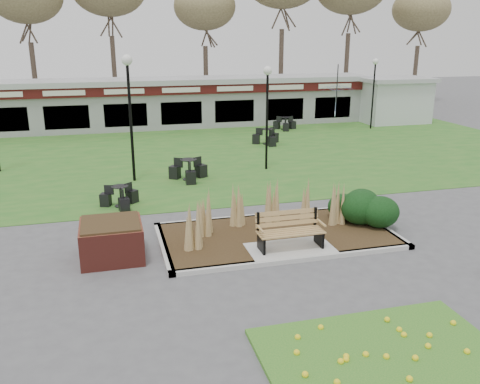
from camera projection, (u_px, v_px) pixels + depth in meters
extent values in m
plane|color=#515154|center=(292.00, 255.00, 12.87)|extent=(100.00, 100.00, 0.00)
cube|color=#266921|center=(203.00, 153.00, 23.95)|extent=(34.00, 16.00, 0.02)
cube|color=#287120|center=(388.00, 361.00, 8.60)|extent=(4.20, 3.00, 0.08)
cube|color=#362315|center=(277.00, 236.00, 13.96)|extent=(6.22, 3.22, 0.12)
cube|color=#B7B7B2|center=(298.00, 259.00, 12.47)|extent=(6.40, 0.18, 0.12)
cube|color=#B7B7B2|center=(260.00, 216.00, 15.44)|extent=(6.40, 0.18, 0.12)
cube|color=#B7B7B2|center=(164.00, 247.00, 13.19)|extent=(0.18, 3.40, 0.12)
cube|color=#B7B7B2|center=(379.00, 225.00, 14.72)|extent=(0.18, 3.40, 0.12)
cube|color=#B7B7B2|center=(290.00, 250.00, 12.99)|extent=(2.20, 1.20, 0.13)
cone|color=tan|center=(206.00, 215.00, 13.67)|extent=(0.36, 0.36, 1.15)
cone|color=tan|center=(238.00, 207.00, 14.29)|extent=(0.36, 0.36, 1.15)
cone|color=tan|center=(273.00, 202.00, 14.74)|extent=(0.36, 0.36, 1.15)
cone|color=tan|center=(304.00, 202.00, 14.78)|extent=(0.36, 0.36, 1.15)
cone|color=tan|center=(335.00, 204.00, 14.61)|extent=(0.36, 0.36, 1.15)
cone|color=tan|center=(193.00, 227.00, 12.81)|extent=(0.36, 0.36, 1.15)
ellipsoid|color=black|center=(361.00, 207.00, 14.62)|extent=(1.21, 1.10, 0.99)
ellipsoid|color=black|center=(380.00, 212.00, 14.36)|extent=(1.10, 1.00, 0.90)
ellipsoid|color=black|center=(362.00, 203.00, 15.18)|extent=(1.06, 0.96, 0.86)
ellipsoid|color=black|center=(343.00, 206.00, 15.04)|extent=(0.92, 0.84, 0.76)
cube|color=tan|center=(291.00, 232.00, 12.84)|extent=(1.70, 0.57, 0.04)
cube|color=tan|center=(287.00, 218.00, 13.04)|extent=(1.70, 0.13, 0.44)
cube|color=black|center=(261.00, 243.00, 12.71)|extent=(0.06, 0.55, 0.42)
cube|color=black|center=(319.00, 237.00, 13.10)|extent=(0.06, 0.55, 0.42)
cube|color=black|center=(258.00, 222.00, 12.85)|extent=(0.06, 0.06, 0.50)
cube|color=black|center=(315.00, 216.00, 13.23)|extent=(0.06, 0.06, 0.50)
cube|color=tan|center=(260.00, 229.00, 12.57)|extent=(0.05, 0.50, 0.04)
cube|color=tan|center=(321.00, 223.00, 12.97)|extent=(0.05, 0.50, 0.04)
cube|color=maroon|center=(112.00, 241.00, 12.58)|extent=(1.50, 1.50, 0.90)
cube|color=#362315|center=(110.00, 223.00, 12.44)|extent=(1.40, 1.40, 0.06)
cube|color=gray|center=(178.00, 105.00, 30.96)|extent=(24.00, 3.00, 2.60)
cube|color=#440F0E|center=(181.00, 90.00, 29.22)|extent=(24.00, 0.18, 0.55)
cube|color=#BCBDC1|center=(177.00, 81.00, 30.53)|extent=(24.60, 3.40, 0.30)
cube|color=silver|center=(181.00, 90.00, 29.12)|extent=(22.00, 0.02, 0.28)
cube|color=black|center=(182.00, 113.00, 29.71)|extent=(22.00, 0.10, 1.30)
cube|color=silver|center=(393.00, 102.00, 32.42)|extent=(4.00, 3.00, 2.60)
cube|color=#BCBDC1|center=(394.00, 79.00, 32.01)|extent=(4.40, 3.40, 0.25)
cylinder|color=#47382B|center=(34.00, 76.00, 35.77)|extent=(0.36, 0.36, 5.17)
cylinder|color=#47382B|center=(121.00, 75.00, 37.24)|extent=(0.36, 0.36, 5.17)
cylinder|color=#47382B|center=(201.00, 73.00, 38.71)|extent=(0.36, 0.36, 5.17)
cylinder|color=#47382B|center=(276.00, 72.00, 40.18)|extent=(0.36, 0.36, 5.17)
cylinder|color=#47382B|center=(345.00, 71.00, 41.65)|extent=(0.36, 0.36, 5.17)
cylinder|color=#47382B|center=(410.00, 70.00, 43.12)|extent=(0.36, 0.36, 5.17)
cylinder|color=black|center=(267.00, 123.00, 20.57)|extent=(0.10, 0.10, 3.86)
sphere|color=white|center=(268.00, 71.00, 19.96)|extent=(0.35, 0.35, 0.35)
cylinder|color=black|center=(373.00, 97.00, 29.81)|extent=(0.09, 0.09, 3.76)
sphere|color=white|center=(376.00, 62.00, 29.22)|extent=(0.34, 0.34, 0.34)
cylinder|color=black|center=(131.00, 125.00, 18.80)|extent=(0.11, 0.11, 4.32)
sphere|color=white|center=(127.00, 60.00, 18.12)|extent=(0.39, 0.39, 0.39)
cylinder|color=black|center=(121.00, 206.00, 16.48)|extent=(0.40, 0.40, 0.03)
cylinder|color=black|center=(120.00, 196.00, 16.39)|extent=(0.05, 0.05, 0.65)
cylinder|color=black|center=(120.00, 186.00, 16.29)|extent=(0.55, 0.55, 0.02)
cube|color=black|center=(132.00, 196.00, 16.82)|extent=(0.44, 0.44, 0.42)
cube|color=black|center=(106.00, 200.00, 16.47)|extent=(0.40, 0.40, 0.42)
cube|color=black|center=(124.00, 205.00, 15.99)|extent=(0.36, 0.36, 0.42)
cylinder|color=black|center=(189.00, 179.00, 19.54)|extent=(0.47, 0.47, 0.03)
cylinder|color=black|center=(189.00, 170.00, 19.42)|extent=(0.05, 0.05, 0.77)
cylinder|color=black|center=(188.00, 160.00, 19.31)|extent=(0.64, 0.64, 0.03)
cube|color=black|center=(201.00, 171.00, 19.85)|extent=(0.49, 0.49, 0.49)
cube|color=black|center=(175.00, 172.00, 19.64)|extent=(0.50, 0.50, 0.49)
cube|color=black|center=(191.00, 177.00, 18.92)|extent=(0.38, 0.38, 0.49)
cylinder|color=black|center=(267.00, 144.00, 25.98)|extent=(0.46, 0.46, 0.03)
cylinder|color=black|center=(267.00, 137.00, 25.88)|extent=(0.05, 0.05, 0.76)
cylinder|color=black|center=(267.00, 129.00, 25.76)|extent=(0.63, 0.63, 0.03)
cube|color=black|center=(274.00, 138.00, 26.34)|extent=(0.50, 0.50, 0.48)
cube|color=black|center=(256.00, 139.00, 26.02)|extent=(0.47, 0.47, 0.48)
cube|color=black|center=(272.00, 141.00, 25.40)|extent=(0.39, 0.39, 0.48)
cylinder|color=black|center=(285.00, 129.00, 30.00)|extent=(0.43, 0.43, 0.03)
cylinder|color=black|center=(285.00, 123.00, 29.90)|extent=(0.05, 0.05, 0.70)
cylinder|color=black|center=(285.00, 117.00, 29.79)|extent=(0.59, 0.59, 0.02)
cube|color=black|center=(292.00, 125.00, 30.20)|extent=(0.41, 0.41, 0.45)
cube|color=black|center=(277.00, 125.00, 30.19)|extent=(0.47, 0.47, 0.45)
cube|color=black|center=(286.00, 127.00, 29.43)|extent=(0.40, 0.40, 0.45)
cylinder|color=black|center=(336.00, 110.00, 30.03)|extent=(0.06, 0.06, 2.20)
imported|color=#3256B1|center=(336.00, 100.00, 29.85)|extent=(2.16, 2.20, 1.94)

